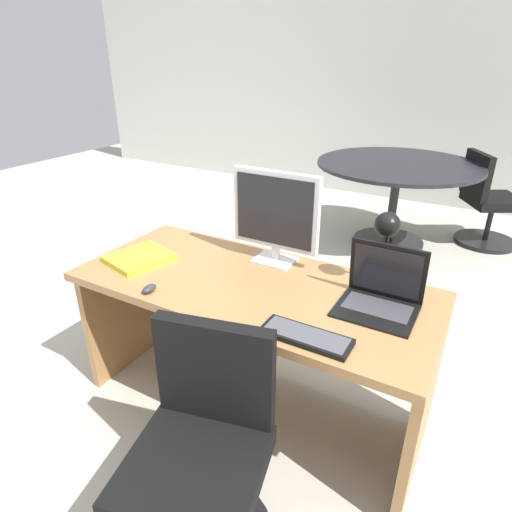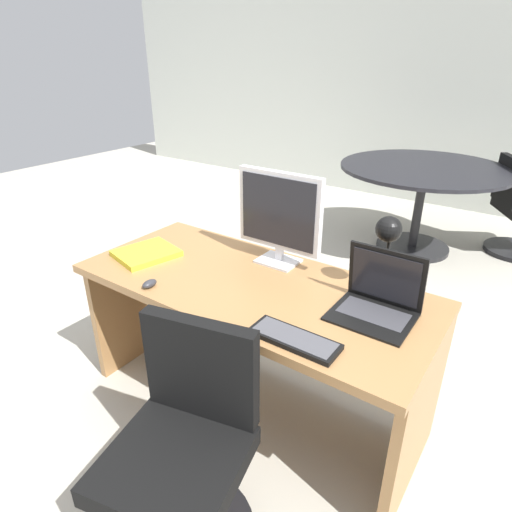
{
  "view_description": "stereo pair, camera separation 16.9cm",
  "coord_description": "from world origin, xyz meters",
  "px_view_note": "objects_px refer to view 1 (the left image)",
  "views": [
    {
      "loc": [
        0.89,
        -1.52,
        1.69
      ],
      "look_at": [
        0.0,
        0.04,
        0.85
      ],
      "focal_mm": 30.4,
      "sensor_mm": 36.0,
      "label": 1
    },
    {
      "loc": [
        1.03,
        -1.43,
        1.69
      ],
      "look_at": [
        0.0,
        0.04,
        0.85
      ],
      "focal_mm": 30.4,
      "sensor_mm": 36.0,
      "label": 2
    }
  ],
  "objects_px": {
    "meeting_table": "(396,183)",
    "meeting_chair_near": "(487,207)",
    "desk": "(257,315)",
    "monitor": "(275,213)",
    "laptop": "(382,288)",
    "keyboard": "(306,336)",
    "mouse": "(149,289)",
    "office_chair": "(202,468)",
    "desk_lamp": "(386,234)",
    "book": "(140,258)"
  },
  "relations": [
    {
      "from": "meeting_table",
      "to": "meeting_chair_near",
      "type": "distance_m",
      "value": 0.92
    },
    {
      "from": "desk",
      "to": "monitor",
      "type": "relative_size",
      "value": 3.61
    },
    {
      "from": "monitor",
      "to": "meeting_chair_near",
      "type": "bearing_deg",
      "value": 72.3
    },
    {
      "from": "laptop",
      "to": "keyboard",
      "type": "height_order",
      "value": "laptop"
    },
    {
      "from": "monitor",
      "to": "laptop",
      "type": "bearing_deg",
      "value": -14.16
    },
    {
      "from": "desk",
      "to": "meeting_chair_near",
      "type": "xyz_separation_m",
      "value": [
        0.85,
        2.9,
        -0.16
      ]
    },
    {
      "from": "laptop",
      "to": "mouse",
      "type": "xyz_separation_m",
      "value": [
        -0.92,
        -0.41,
        -0.06
      ]
    },
    {
      "from": "office_chair",
      "to": "meeting_chair_near",
      "type": "relative_size",
      "value": 0.98
    },
    {
      "from": "desk",
      "to": "desk_lamp",
      "type": "relative_size",
      "value": 4.7
    },
    {
      "from": "desk",
      "to": "office_chair",
      "type": "xyz_separation_m",
      "value": [
        0.19,
        -0.73,
        -0.17
      ]
    },
    {
      "from": "laptop",
      "to": "book",
      "type": "distance_m",
      "value": 1.2
    },
    {
      "from": "mouse",
      "to": "desk_lamp",
      "type": "height_order",
      "value": "desk_lamp"
    },
    {
      "from": "laptop",
      "to": "meeting_chair_near",
      "type": "height_order",
      "value": "laptop"
    },
    {
      "from": "laptop",
      "to": "desk_lamp",
      "type": "bearing_deg",
      "value": 106.51
    },
    {
      "from": "keyboard",
      "to": "desk_lamp",
      "type": "distance_m",
      "value": 0.6
    },
    {
      "from": "laptop",
      "to": "mouse",
      "type": "relative_size",
      "value": 4.12
    },
    {
      "from": "monitor",
      "to": "book",
      "type": "bearing_deg",
      "value": -151.07
    },
    {
      "from": "monitor",
      "to": "mouse",
      "type": "bearing_deg",
      "value": -121.39
    },
    {
      "from": "meeting_chair_near",
      "to": "office_chair",
      "type": "bearing_deg",
      "value": -100.27
    },
    {
      "from": "book",
      "to": "keyboard",
      "type": "bearing_deg",
      "value": -10.88
    },
    {
      "from": "laptop",
      "to": "keyboard",
      "type": "xyz_separation_m",
      "value": [
        -0.17,
        -0.38,
        -0.07
      ]
    },
    {
      "from": "desk",
      "to": "mouse",
      "type": "distance_m",
      "value": 0.54
    },
    {
      "from": "keyboard",
      "to": "book",
      "type": "relative_size",
      "value": 0.99
    },
    {
      "from": "keyboard",
      "to": "meeting_table",
      "type": "xyz_separation_m",
      "value": [
        -0.32,
        2.78,
        -0.14
      ]
    },
    {
      "from": "mouse",
      "to": "book",
      "type": "xyz_separation_m",
      "value": [
        -0.27,
        0.22,
        -0.0
      ]
    },
    {
      "from": "office_chair",
      "to": "meeting_chair_near",
      "type": "bearing_deg",
      "value": 79.73
    },
    {
      "from": "desk",
      "to": "office_chair",
      "type": "height_order",
      "value": "office_chair"
    },
    {
      "from": "monitor",
      "to": "meeting_table",
      "type": "bearing_deg",
      "value": 87.7
    },
    {
      "from": "meeting_table",
      "to": "desk",
      "type": "bearing_deg",
      "value": -91.8
    },
    {
      "from": "laptop",
      "to": "mouse",
      "type": "distance_m",
      "value": 1.0
    },
    {
      "from": "laptop",
      "to": "book",
      "type": "bearing_deg",
      "value": -171.0
    },
    {
      "from": "desk",
      "to": "book",
      "type": "xyz_separation_m",
      "value": [
        -0.62,
        -0.13,
        0.22
      ]
    },
    {
      "from": "mouse",
      "to": "book",
      "type": "height_order",
      "value": "mouse"
    },
    {
      "from": "monitor",
      "to": "book",
      "type": "xyz_separation_m",
      "value": [
        -0.6,
        -0.33,
        -0.24
      ]
    },
    {
      "from": "monitor",
      "to": "book",
      "type": "height_order",
      "value": "monitor"
    },
    {
      "from": "desk",
      "to": "desk_lamp",
      "type": "height_order",
      "value": "desk_lamp"
    },
    {
      "from": "laptop",
      "to": "mouse",
      "type": "height_order",
      "value": "laptop"
    },
    {
      "from": "meeting_chair_near",
      "to": "desk_lamp",
      "type": "bearing_deg",
      "value": -96.94
    },
    {
      "from": "laptop",
      "to": "book",
      "type": "xyz_separation_m",
      "value": [
        -1.18,
        -0.19,
        -0.06
      ]
    },
    {
      "from": "laptop",
      "to": "keyboard",
      "type": "bearing_deg",
      "value": -114.34
    },
    {
      "from": "keyboard",
      "to": "desk",
      "type": "bearing_deg",
      "value": 140.57
    },
    {
      "from": "desk_lamp",
      "to": "keyboard",
      "type": "bearing_deg",
      "value": -103.4
    },
    {
      "from": "mouse",
      "to": "meeting_table",
      "type": "relative_size",
      "value": 0.05
    },
    {
      "from": "keyboard",
      "to": "office_chair",
      "type": "xyz_separation_m",
      "value": [
        -0.2,
        -0.41,
        -0.39
      ]
    },
    {
      "from": "laptop",
      "to": "mouse",
      "type": "bearing_deg",
      "value": -156.09
    },
    {
      "from": "mouse",
      "to": "meeting_chair_near",
      "type": "bearing_deg",
      "value": 69.77
    },
    {
      "from": "keyboard",
      "to": "meeting_chair_near",
      "type": "xyz_separation_m",
      "value": [
        0.46,
        3.23,
        -0.38
      ]
    },
    {
      "from": "desk",
      "to": "keyboard",
      "type": "bearing_deg",
      "value": -39.43
    },
    {
      "from": "laptop",
      "to": "meeting_chair_near",
      "type": "xyz_separation_m",
      "value": [
        0.28,
        2.85,
        -0.44
      ]
    },
    {
      "from": "keyboard",
      "to": "meeting_chair_near",
      "type": "bearing_deg",
      "value": 81.97
    }
  ]
}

